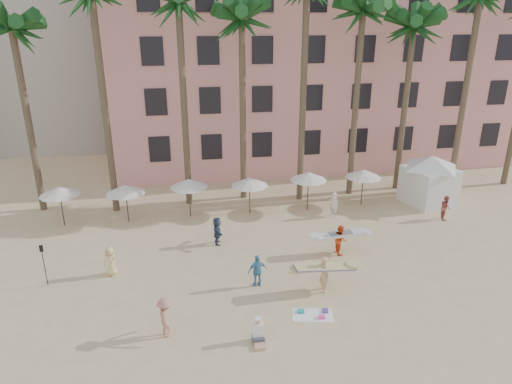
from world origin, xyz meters
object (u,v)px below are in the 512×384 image
at_px(cabana, 430,175).
at_px(carrier_yellow, 325,272).
at_px(carrier_white, 340,238).
at_px(pink_hotel, 313,70).

relative_size(cabana, carrier_yellow, 1.83).
height_order(cabana, carrier_white, cabana).
bearing_deg(pink_hotel, carrier_yellow, -104.17).
distance_m(cabana, carrier_white, 10.71).
bearing_deg(cabana, pink_hotel, 109.18).
bearing_deg(carrier_white, cabana, 35.41).
xyz_separation_m(carrier_yellow, carrier_white, (2.04, 3.52, -0.12)).
relative_size(pink_hotel, carrier_white, 12.26).
distance_m(pink_hotel, cabana, 15.74).
relative_size(pink_hotel, carrier_yellow, 11.81).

